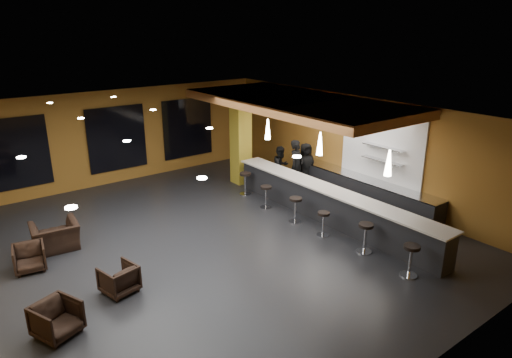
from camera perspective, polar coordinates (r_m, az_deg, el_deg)
floor at (r=12.92m, az=-5.77°, el=-8.00°), size 12.00×13.00×0.10m
ceiling at (r=11.75m, az=-6.35°, el=7.88°), size 12.00×13.00×0.10m
wall_back at (r=17.93m, az=-17.13°, el=5.08°), size 12.00×0.10×3.50m
wall_front at (r=7.90m, az=20.42°, el=-12.98°), size 12.00×0.10×3.50m
wall_right at (r=16.05m, az=12.71°, el=3.90°), size 0.10×13.00×3.50m
wood_soffit at (r=14.94m, az=5.01°, el=9.52°), size 3.60×8.00×0.28m
window_left at (r=17.01m, az=-28.01°, el=2.78°), size 2.20×0.06×2.40m
window_center at (r=17.85m, az=-16.98°, el=4.86°), size 2.20×0.06×2.40m
window_right at (r=19.05m, az=-8.53°, el=6.32°), size 2.20×0.06×2.40m
tile_backsplash at (r=15.32m, az=15.40°, el=3.94°), size 0.06×3.20×2.40m
bar_counter at (r=14.09m, az=9.09°, el=-3.33°), size 0.60×8.00×1.00m
bar_top at (r=13.90m, az=9.20°, el=-1.33°), size 0.78×8.10×0.05m
prep_counter at (r=15.84m, az=12.80°, el=-1.32°), size 0.70×6.00×0.86m
prep_top at (r=15.69m, az=12.92°, el=0.24°), size 0.72×6.00×0.03m
wall_shelf_lower at (r=15.20m, az=15.54°, el=2.25°), size 0.30×1.50×0.03m
wall_shelf_upper at (r=15.08m, az=15.69°, el=3.88°), size 0.30×1.50×0.03m
column at (r=17.03m, az=-1.92°, el=5.20°), size 0.60×0.60×3.50m
pendant_0 at (r=12.29m, az=16.24°, el=1.95°), size 0.20×0.20×0.70m
pendant_1 at (r=13.85m, az=7.99°, el=4.39°), size 0.20×0.20×0.70m
pendant_2 at (r=15.65m, az=1.48°, el=6.24°), size 0.20×0.20×0.70m
staff_a at (r=16.39m, az=5.07°, el=1.66°), size 0.80×0.65×1.88m
staff_b at (r=16.73m, az=3.13°, el=1.50°), size 0.87×0.73×1.57m
staff_c at (r=16.88m, az=6.20°, el=1.74°), size 0.93×0.74×1.66m
armchair_a at (r=9.98m, az=-23.64°, el=-15.76°), size 1.00×1.01×0.71m
armchair_b at (r=10.91m, az=-16.76°, el=-11.87°), size 0.85×0.87×0.67m
armchair_c at (r=12.61m, az=-26.46°, el=-8.80°), size 0.82×0.84×0.67m
armchair_d at (r=13.39m, az=-23.80°, el=-6.58°), size 1.26×1.13×0.76m
bar_stool_0 at (r=11.58m, az=18.79°, el=-9.16°), size 0.41×0.41×0.81m
bar_stool_1 at (r=12.40m, az=13.52°, el=-6.72°), size 0.41×0.41×0.82m
bar_stool_2 at (r=13.13m, az=8.42°, el=-5.17°), size 0.36×0.36×0.72m
bar_stool_3 at (r=13.89m, az=4.96°, el=-3.45°), size 0.40×0.40×0.80m
bar_stool_4 at (r=14.92m, az=1.25°, el=-1.89°), size 0.38×0.38×0.76m
bar_stool_5 at (r=16.08m, az=-1.36°, el=-0.20°), size 0.41×0.41×0.81m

